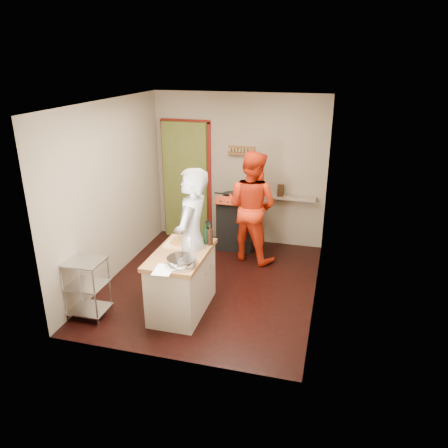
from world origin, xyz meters
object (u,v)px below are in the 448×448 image
(person_red, at_px, (252,206))
(wire_shelving, at_px, (87,286))
(stove, at_px, (237,222))
(person_stripe, at_px, (192,239))
(island, at_px, (182,280))

(person_red, bearing_deg, wire_shelving, 72.69)
(stove, relative_size, person_stripe, 0.53)
(island, distance_m, person_stripe, 0.54)
(person_red, bearing_deg, island, 92.49)
(stove, xyz_separation_m, wire_shelving, (-1.33, -2.62, -0.01))
(island, bearing_deg, stove, 84.53)
(island, bearing_deg, person_red, 73.18)
(wire_shelving, relative_size, person_red, 0.44)
(person_stripe, height_order, person_red, person_stripe)
(stove, xyz_separation_m, island, (-0.21, -2.18, -0.00))
(stove, bearing_deg, person_stripe, -93.78)
(stove, height_order, island, island)
(wire_shelving, bearing_deg, stove, 63.15)
(stove, bearing_deg, island, -95.47)
(person_stripe, relative_size, person_red, 1.04)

